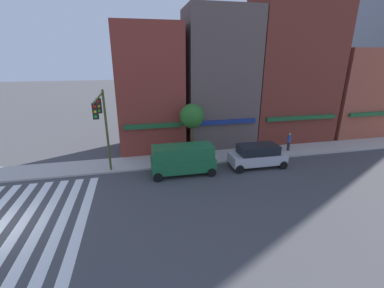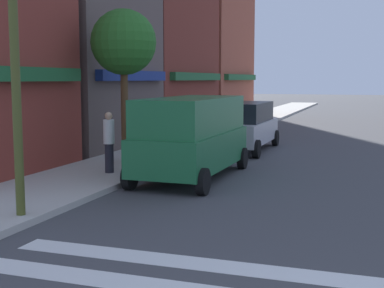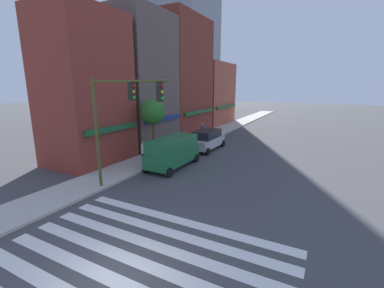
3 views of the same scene
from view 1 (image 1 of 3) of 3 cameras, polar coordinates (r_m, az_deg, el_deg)
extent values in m
cube|color=#B2ADA3|center=(24.30, -30.23, -5.20)|extent=(120.00, 3.00, 0.15)
cube|color=silver|center=(17.70, -33.76, -14.87)|extent=(0.57, 10.80, 0.01)
cube|color=silver|center=(17.32, -30.38, -14.94)|extent=(0.57, 10.80, 0.01)
cube|color=silver|center=(17.01, -26.85, -14.97)|extent=(0.57, 10.80, 0.01)
cube|color=silver|center=(16.76, -23.21, -14.93)|extent=(0.57, 10.80, 0.01)
cube|color=maroon|center=(25.52, -9.38, 11.76)|extent=(6.11, 5.00, 11.78)
cube|color=#1E592D|center=(23.44, -8.59, 3.99)|extent=(5.20, 0.30, 0.40)
cube|color=brown|center=(26.77, 6.06, 13.86)|extent=(6.89, 5.00, 13.31)
cube|color=navy|center=(24.88, 7.70, 4.89)|extent=(5.86, 0.30, 0.40)
cube|color=maroon|center=(30.28, 21.30, 14.50)|extent=(9.11, 5.00, 14.59)
cube|color=#1E592D|center=(28.67, 23.16, 5.38)|extent=(7.74, 0.30, 0.40)
cube|color=#9E4C38|center=(36.83, 33.99, 9.40)|extent=(9.67, 5.00, 9.82)
cube|color=#1E592D|center=(35.33, 36.45, 5.49)|extent=(8.22, 0.30, 0.40)
cylinder|color=#474C1E|center=(21.07, -18.36, 2.44)|extent=(0.18, 0.18, 6.62)
cylinder|color=#474C1E|center=(17.97, -20.07, 9.76)|extent=(0.12, 5.08, 0.12)
cube|color=black|center=(17.80, -19.98, 7.97)|extent=(0.32, 0.24, 0.95)
sphere|color=red|center=(17.63, -20.13, 8.84)|extent=(0.18, 0.18, 0.18)
sphere|color=#EAAD14|center=(17.68, -20.02, 7.88)|extent=(0.18, 0.18, 0.18)
sphere|color=green|center=(17.73, -19.91, 6.93)|extent=(0.18, 0.18, 0.18)
cube|color=black|center=(16.07, -20.68, 6.84)|extent=(0.32, 0.24, 0.95)
sphere|color=red|center=(15.89, -20.86, 7.79)|extent=(0.18, 0.18, 0.18)
sphere|color=#EAAD14|center=(15.95, -20.74, 6.73)|extent=(0.18, 0.18, 0.18)
sphere|color=green|center=(16.00, -20.62, 5.68)|extent=(0.18, 0.18, 0.18)
cube|color=#1E6638|center=(20.45, -2.03, -4.42)|extent=(5.02, 2.06, 1.00)
cube|color=#1E6638|center=(20.08, -2.06, -1.80)|extent=(4.77, 1.90, 1.00)
cylinder|color=black|center=(21.32, -8.07, -5.07)|extent=(0.68, 0.22, 0.68)
cylinder|color=black|center=(19.51, -7.56, -7.39)|extent=(0.68, 0.22, 0.68)
cylinder|color=black|center=(21.98, 2.88, -4.15)|extent=(0.68, 0.22, 0.68)
cylinder|color=black|center=(20.22, 4.39, -6.29)|extent=(0.68, 0.22, 0.68)
cube|color=#B7B7BC|center=(22.45, 14.31, -3.06)|extent=(4.72, 1.94, 0.85)
cube|color=black|center=(22.18, 14.47, -1.14)|extent=(3.30, 1.78, 0.75)
cylinder|color=black|center=(22.65, 8.75, -3.65)|extent=(0.68, 0.22, 0.68)
cylinder|color=black|center=(21.04, 10.60, -5.55)|extent=(0.68, 0.22, 0.68)
cylinder|color=black|center=(24.27, 17.35, -2.76)|extent=(0.68, 0.22, 0.68)
cylinder|color=black|center=(22.78, 19.67, -4.44)|extent=(0.68, 0.22, 0.68)
cylinder|color=#23232D|center=(26.95, 20.61, -0.46)|extent=(0.26, 0.26, 0.85)
cylinder|color=#2D4C9E|center=(26.72, 20.80, 1.11)|extent=(0.32, 0.32, 0.70)
sphere|color=tan|center=(26.60, 20.91, 2.05)|extent=(0.22, 0.22, 0.22)
cylinder|color=#23232D|center=(22.55, -4.90, -2.94)|extent=(0.26, 0.26, 0.85)
cylinder|color=silver|center=(22.28, -4.95, -1.09)|extent=(0.32, 0.32, 0.70)
sphere|color=tan|center=(22.13, -4.99, 0.03)|extent=(0.22, 0.22, 0.22)
cylinder|color=brown|center=(22.96, -0.02, 0.59)|extent=(0.24, 0.24, 3.16)
sphere|color=#286623|center=(22.35, -0.03, 6.26)|extent=(2.12, 2.12, 2.12)
camera|label=2|loc=(18.51, -48.63, -6.91)|focal=50.00mm
camera|label=3|loc=(15.56, -67.77, -3.20)|focal=24.00mm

